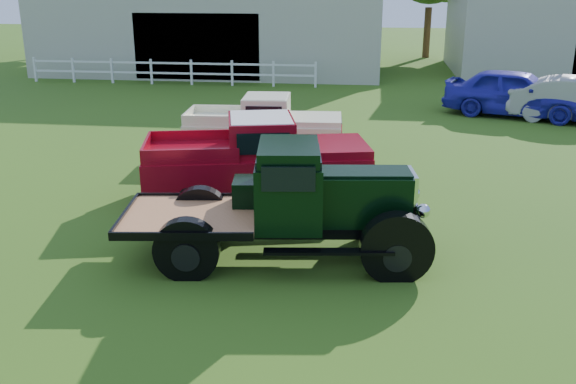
% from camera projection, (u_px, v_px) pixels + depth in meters
% --- Properties ---
extents(ground, '(120.00, 120.00, 0.00)m').
position_uv_depth(ground, '(268.00, 269.00, 11.34)').
color(ground, '#365A18').
extents(shed_left, '(18.80, 10.20, 5.60)m').
position_uv_depth(shed_left, '(219.00, 18.00, 35.78)').
color(shed_left, '#9B9B84').
rests_on(shed_left, ground).
extents(fence_rail, '(14.20, 0.16, 1.20)m').
position_uv_depth(fence_rail, '(171.00, 72.00, 30.96)').
color(fence_rail, white).
rests_on(fence_rail, ground).
extents(vintage_flatbed, '(5.65, 2.81, 2.15)m').
position_uv_depth(vintage_flatbed, '(283.00, 203.00, 11.47)').
color(vintage_flatbed, black).
rests_on(vintage_flatbed, ground).
extents(red_pickup, '(5.62, 3.19, 1.93)m').
position_uv_depth(red_pickup, '(257.00, 157.00, 14.78)').
color(red_pickup, maroon).
rests_on(red_pickup, ground).
extents(white_pickup, '(4.72, 2.07, 1.70)m').
position_uv_depth(white_pickup, '(264.00, 126.00, 18.42)').
color(white_pickup, '#F1EAC0').
rests_on(white_pickup, ground).
extents(misc_car_blue, '(5.55, 3.73, 1.76)m').
position_uv_depth(misc_car_blue, '(516.00, 93.00, 23.65)').
color(misc_car_blue, '#2521A7').
rests_on(misc_car_blue, ground).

